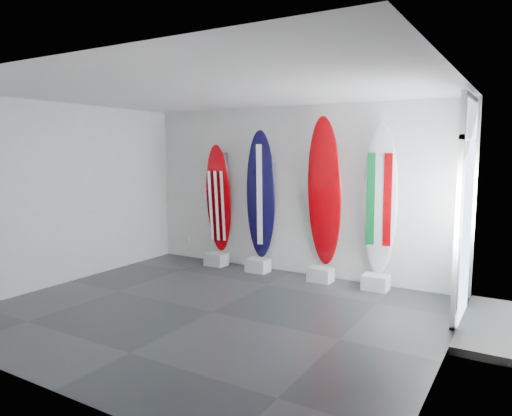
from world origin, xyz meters
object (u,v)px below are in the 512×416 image
Objects in this scene: surfboard_navy at (261,195)px; surfboard_italy at (380,200)px; surfboard_swiss at (324,193)px; surfboard_usa at (219,199)px.

surfboard_italy is (2.19, 0.00, 0.03)m from surfboard_navy.
surfboard_swiss is (1.24, 0.00, 0.10)m from surfboard_navy.
surfboard_usa is at bearing 176.20° from surfboard_italy.
surfboard_usa is at bearing 163.45° from surfboard_navy.
surfboard_swiss is at bearing -20.18° from surfboard_usa.
surfboard_italy is (0.94, 0.00, -0.06)m from surfboard_swiss.
surfboard_swiss reaches higher than surfboard_navy.
surfboard_usa is 0.90× the size of surfboard_navy.
surfboard_navy is 0.92× the size of surfboard_swiss.
surfboard_italy is (3.13, 0.00, 0.16)m from surfboard_usa.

